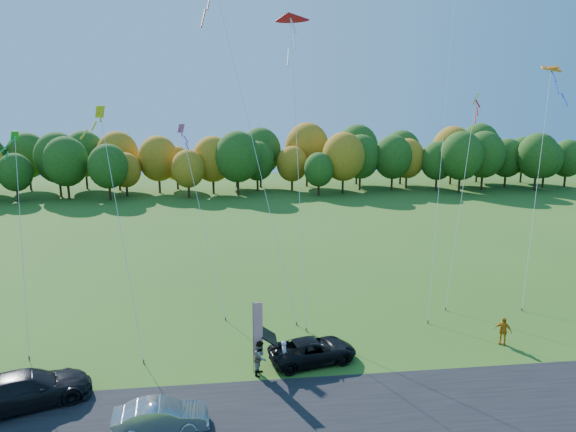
{
  "coord_description": "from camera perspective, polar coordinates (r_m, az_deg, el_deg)",
  "views": [
    {
      "loc": [
        -3.65,
        -24.7,
        13.72
      ],
      "look_at": [
        0.0,
        6.0,
        7.0
      ],
      "focal_mm": 32.0,
      "sensor_mm": 36.0,
      "label": 1
    }
  ],
  "objects": [
    {
      "name": "dark_truck_a",
      "position": [
        27.87,
        -27.03,
        -16.75
      ],
      "size": [
        6.1,
        4.23,
        1.64
      ],
      "primitive_type": "imported",
      "rotation": [
        0.0,
        0.0,
        1.95
      ],
      "color": "black",
      "rests_on": "ground"
    },
    {
      "name": "kite_delta_blue",
      "position": [
        35.47,
        -4.12,
        8.98
      ],
      "size": [
        6.25,
        11.41,
        24.36
      ],
      "color": "#4C3F33",
      "rests_on": "ground"
    },
    {
      "name": "black_suv",
      "position": [
        28.81,
        2.78,
        -14.7
      ],
      "size": [
        5.14,
        3.18,
        1.33
      ],
      "primitive_type": "imported",
      "rotation": [
        0.0,
        0.0,
        1.79
      ],
      "color": "black",
      "rests_on": "ground"
    },
    {
      "name": "person_tailgate_a",
      "position": [
        28.03,
        -0.4,
        -15.19
      ],
      "size": [
        0.47,
        0.64,
        1.59
      ],
      "primitive_type": "imported",
      "rotation": [
        0.0,
        0.0,
        1.74
      ],
      "color": "silver",
      "rests_on": "ground"
    },
    {
      "name": "kite_diamond_yellow",
      "position": [
        30.16,
        -18.08,
        -1.61
      ],
      "size": [
        3.03,
        5.53,
        14.01
      ],
      "color": "#4C3F33",
      "rests_on": "ground"
    },
    {
      "name": "kite_diamond_pink",
      "position": [
        35.98,
        -9.55,
        -0.1
      ],
      "size": [
        3.52,
        7.95,
        12.67
      ],
      "color": "#4C3F33",
      "rests_on": "ground"
    },
    {
      "name": "kite_parafoil_orange",
      "position": [
        38.95,
        17.13,
        11.86
      ],
      "size": [
        7.95,
        13.29,
        28.05
      ],
      "color": "#4C3F33",
      "rests_on": "ground"
    },
    {
      "name": "asphalt_strip",
      "position": [
        25.1,
        2.89,
        -20.87
      ],
      "size": [
        90.0,
        6.0,
        0.01
      ],
      "primitive_type": "cube",
      "color": "black",
      "rests_on": "ground"
    },
    {
      "name": "kite_delta_red",
      "position": [
        35.7,
        0.83,
        12.1
      ],
      "size": [
        2.63,
        10.52,
        21.36
      ],
      "color": "#4C3F33",
      "rests_on": "ground"
    },
    {
      "name": "silver_sedan",
      "position": [
        24.18,
        -13.94,
        -20.82
      ],
      "size": [
        4.14,
        1.75,
        1.33
      ],
      "primitive_type": "imported",
      "rotation": [
        0.0,
        0.0,
        1.66
      ],
      "color": "#9E9EA2",
      "rests_on": "ground"
    },
    {
      "name": "kite_parafoil_rainbow",
      "position": [
        41.68,
        26.01,
        3.64
      ],
      "size": [
        7.12,
        8.64,
        17.03
      ],
      "color": "#4C3F33",
      "rests_on": "ground"
    },
    {
      "name": "tree_line",
      "position": [
        80.96,
        -4.1,
        2.47
      ],
      "size": [
        116.0,
        12.0,
        10.0
      ],
      "primitive_type": null,
      "color": "#1E4711",
      "rests_on": "ground"
    },
    {
      "name": "person_east",
      "position": [
        33.09,
        22.77,
        -11.68
      ],
      "size": [
        1.0,
        0.95,
        1.66
      ],
      "primitive_type": "imported",
      "rotation": [
        0.0,
        0.0,
        -0.72
      ],
      "color": "orange",
      "rests_on": "ground"
    },
    {
      "name": "person_tailgate_b",
      "position": [
        27.58,
        -3.08,
        -15.43
      ],
      "size": [
        0.92,
        1.05,
        1.81
      ],
      "primitive_type": "imported",
      "rotation": [
        0.0,
        0.0,
        1.26
      ],
      "color": "gray",
      "rests_on": "ground"
    },
    {
      "name": "ground",
      "position": [
        28.49,
        1.49,
        -16.53
      ],
      "size": [
        160.0,
        160.0,
        0.0
      ],
      "primitive_type": "plane",
      "color": "#2C5817"
    },
    {
      "name": "kite_diamond_green",
      "position": [
        32.62,
        -27.5,
        -2.51
      ],
      "size": [
        1.52,
        4.59,
        12.5
      ],
      "color": "#4C3F33",
      "rests_on": "ground"
    },
    {
      "name": "feather_flag",
      "position": [
        27.15,
        -3.48,
        -12.42
      ],
      "size": [
        0.52,
        0.08,
        3.92
      ],
      "color": "#999999",
      "rests_on": "ground"
    },
    {
      "name": "kite_diamond_white",
      "position": [
        38.15,
        18.71,
        1.79
      ],
      "size": [
        4.28,
        5.78,
        15.0
      ],
      "color": "#4C3F33",
      "rests_on": "ground"
    }
  ]
}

